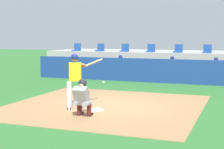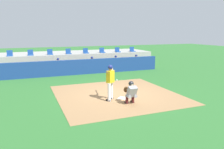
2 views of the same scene
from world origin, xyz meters
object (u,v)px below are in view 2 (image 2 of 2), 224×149
Objects in this scene: dugout_player_0 at (58,66)px; stadium_seat_6 at (118,51)px; stadium_seat_5 at (102,51)px; stadium_seat_3 at (68,52)px; stadium_seat_4 at (86,52)px; dugout_player_2 at (116,63)px; stadium_seat_0 at (10,54)px; stadium_seat_7 at (132,50)px; stadium_seat_2 at (50,53)px; dugout_player_3 at (137,61)px; dugout_player_1 at (92,64)px; batter_at_plate at (110,80)px; stadium_seat_1 at (31,54)px; home_plate at (123,98)px; catcher_crouched at (131,92)px.

dugout_player_0 is 2.71× the size of stadium_seat_6.
stadium_seat_5 is at bearing 180.00° from stadium_seat_6.
stadium_seat_3 is 1.00× the size of stadium_seat_4.
stadium_seat_0 reaches higher than dugout_player_2.
stadium_seat_7 is at bearing 0.00° from stadium_seat_0.
stadium_seat_6 is at bearing 0.00° from stadium_seat_2.
stadium_seat_5 reaches higher than dugout_player_3.
stadium_seat_7 is (3.25, 0.00, 0.00)m from stadium_seat_5.
dugout_player_1 is at bearing -31.82° from stadium_seat_2.
batter_at_plate is 3.76× the size of stadium_seat_3.
dugout_player_0 is at bearing -121.23° from stadium_seat_3.
stadium_seat_7 is at bearing 0.00° from stadium_seat_3.
stadium_seat_6 is at bearing 0.00° from stadium_seat_1.
stadium_seat_1 is at bearing 111.76° from home_plate.
catcher_crouched is at bearing -95.36° from dugout_player_1.
catcher_crouched is 11.86m from stadium_seat_6.
batter_at_plate is 8.27m from dugout_player_0.
stadium_seat_5 is 3.25m from stadium_seat_7.
stadium_seat_1 is (-9.20, 2.03, 0.86)m from dugout_player_3.
home_plate is at bearing 0.23° from batter_at_plate.
stadium_seat_6 is (3.25, 0.00, 0.00)m from stadium_seat_4.
batter_at_plate is at bearing -125.54° from dugout_player_3.
stadium_seat_2 is 1.00× the size of stadium_seat_5.
dugout_player_0 is at bearing 180.00° from dugout_player_3.
home_plate is 0.34× the size of dugout_player_2.
dugout_player_2 is 2.71× the size of stadium_seat_6.
dugout_player_1 reaches higher than home_plate.
stadium_seat_4 is (3.25, 0.00, 0.00)m from stadium_seat_2.
dugout_player_3 is (5.14, 9.06, 0.07)m from catcher_crouched.
home_plate is at bearing -119.19° from stadium_seat_7.
catcher_crouched is 12.50m from stadium_seat_0.
stadium_seat_6 is (4.07, 11.10, 0.93)m from catcher_crouched.
stadium_seat_4 reaches higher than catcher_crouched.
stadium_seat_6 reaches higher than batter_at_plate.
stadium_seat_1 is (-4.06, 10.18, 1.51)m from home_plate.
dugout_player_3 is at bearing -37.03° from stadium_seat_5.
stadium_seat_4 is at bearing 81.63° from batter_at_plate.
stadium_seat_4 is 1.00× the size of stadium_seat_7.
stadium_seat_2 is at bearing 164.96° from dugout_player_3.
home_plate is 11.06m from stadium_seat_1.
dugout_player_0 is 2.89m from dugout_player_1.
stadium_seat_5 is at bearing 0.00° from stadium_seat_4.
stadium_seat_0 is 1.62m from stadium_seat_1.
dugout_player_3 is 2.71× the size of stadium_seat_4.
stadium_seat_3 reaches higher than batter_at_plate.
stadium_seat_1 is (-4.05, 11.10, 0.93)m from catcher_crouched.
stadium_seat_3 is at bearing 161.11° from dugout_player_3.
dugout_player_0 is at bearing -165.26° from stadium_seat_7.
stadium_seat_3 is at bearing 58.77° from dugout_player_0.
dugout_player_2 is (5.11, 0.00, 0.00)m from dugout_player_0.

